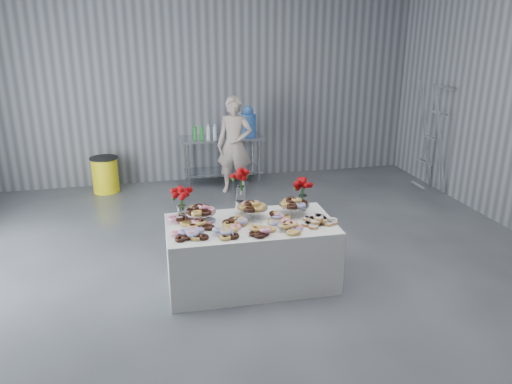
{
  "coord_description": "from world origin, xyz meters",
  "views": [
    {
      "loc": [
        -1.21,
        -4.8,
        2.93
      ],
      "look_at": [
        0.07,
        0.66,
        0.99
      ],
      "focal_mm": 35.0,
      "sensor_mm": 36.0,
      "label": 1
    }
  ],
  "objects_px": {
    "water_jug": "(248,122)",
    "stepladder": "(432,138)",
    "display_table": "(251,253)",
    "person": "(235,145)",
    "prep_table": "(222,151)",
    "trash_barrel": "(105,175)"
  },
  "relations": [
    {
      "from": "display_table",
      "to": "person",
      "type": "relative_size",
      "value": 1.11
    },
    {
      "from": "water_jug",
      "to": "trash_barrel",
      "type": "height_order",
      "value": "water_jug"
    },
    {
      "from": "person",
      "to": "water_jug",
      "type": "bearing_deg",
      "value": 78.46
    },
    {
      "from": "prep_table",
      "to": "person",
      "type": "height_order",
      "value": "person"
    },
    {
      "from": "prep_table",
      "to": "stepladder",
      "type": "relative_size",
      "value": 0.77
    },
    {
      "from": "display_table",
      "to": "prep_table",
      "type": "distance_m",
      "value": 3.82
    },
    {
      "from": "display_table",
      "to": "stepladder",
      "type": "height_order",
      "value": "stepladder"
    },
    {
      "from": "water_jug",
      "to": "stepladder",
      "type": "relative_size",
      "value": 0.28
    },
    {
      "from": "prep_table",
      "to": "stepladder",
      "type": "xyz_separation_m",
      "value": [
        3.52,
        -1.27,
        0.36
      ]
    },
    {
      "from": "water_jug",
      "to": "trash_barrel",
      "type": "xyz_separation_m",
      "value": [
        -2.62,
        0.0,
        -0.83
      ]
    },
    {
      "from": "display_table",
      "to": "person",
      "type": "height_order",
      "value": "person"
    },
    {
      "from": "display_table",
      "to": "water_jug",
      "type": "xyz_separation_m",
      "value": [
        0.8,
        3.8,
        0.77
      ]
    },
    {
      "from": "person",
      "to": "trash_barrel",
      "type": "distance_m",
      "value": 2.38
    },
    {
      "from": "display_table",
      "to": "water_jug",
      "type": "bearing_deg",
      "value": 78.04
    },
    {
      "from": "prep_table",
      "to": "water_jug",
      "type": "bearing_deg",
      "value": -0.0
    },
    {
      "from": "stepladder",
      "to": "trash_barrel",
      "type": "bearing_deg",
      "value": 167.27
    },
    {
      "from": "trash_barrel",
      "to": "stepladder",
      "type": "bearing_deg",
      "value": -12.73
    },
    {
      "from": "trash_barrel",
      "to": "person",
      "type": "bearing_deg",
      "value": -12.95
    },
    {
      "from": "display_table",
      "to": "trash_barrel",
      "type": "relative_size",
      "value": 3.0
    },
    {
      "from": "stepladder",
      "to": "prep_table",
      "type": "bearing_deg",
      "value": 160.1
    },
    {
      "from": "prep_table",
      "to": "water_jug",
      "type": "distance_m",
      "value": 0.73
    },
    {
      "from": "water_jug",
      "to": "trash_barrel",
      "type": "relative_size",
      "value": 0.87
    }
  ]
}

